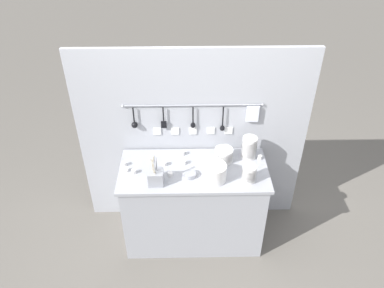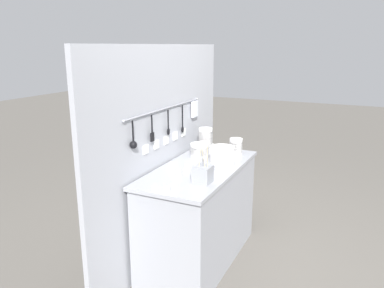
# 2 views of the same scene
# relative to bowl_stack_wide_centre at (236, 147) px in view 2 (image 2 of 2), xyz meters

# --- Properties ---
(ground_plane) EXTENTS (20.00, 20.00, 0.00)m
(ground_plane) POSITION_rel_bowl_stack_wide_centre_xyz_m (-0.46, 0.16, -0.92)
(ground_plane) COLOR #666059
(counter) EXTENTS (1.31, 0.60, 0.85)m
(counter) POSITION_rel_bowl_stack_wide_centre_xyz_m (-0.46, 0.16, -0.50)
(counter) COLOR #9EA0A8
(counter) RESTS_ON ground
(back_wall) EXTENTS (2.11, 0.09, 1.83)m
(back_wall) POSITION_rel_bowl_stack_wide_centre_xyz_m (-0.46, 0.49, -0.01)
(back_wall) COLOR #A8AAB2
(back_wall) RESTS_ON ground
(bowl_stack_wide_centre) EXTENTS (0.12, 0.12, 0.16)m
(bowl_stack_wide_centre) POSITION_rel_bowl_stack_wide_centre_xyz_m (0.00, 0.00, 0.00)
(bowl_stack_wide_centre) COLOR white
(bowl_stack_wide_centre) RESTS_ON counter
(bowl_stack_short_front) EXTENTS (0.16, 0.16, 0.12)m
(bowl_stack_short_front) POSITION_rel_bowl_stack_wide_centre_xyz_m (-0.19, 0.28, -0.02)
(bowl_stack_short_front) COLOR white
(bowl_stack_short_front) RESTS_ON counter
(bowl_stack_tall_left) EXTENTS (0.13, 0.13, 0.21)m
(bowl_stack_tall_left) POSITION_rel_bowl_stack_wide_centre_xyz_m (0.04, 0.32, 0.03)
(bowl_stack_tall_left) COLOR white
(bowl_stack_tall_left) RESTS_ON counter
(plate_stack) EXTENTS (0.20, 0.20, 0.15)m
(plate_stack) POSITION_rel_bowl_stack_wide_centre_xyz_m (-0.29, 0.02, -0.00)
(plate_stack) COLOR white
(plate_stack) RESTS_ON counter
(steel_mixing_bowl) EXTENTS (0.11, 0.11, 0.04)m
(steel_mixing_bowl) POSITION_rel_bowl_stack_wide_centre_xyz_m (-0.49, 0.07, -0.06)
(steel_mixing_bowl) COLOR #93969E
(steel_mixing_bowl) RESTS_ON counter
(cutlery_caddy) EXTENTS (0.13, 0.13, 0.28)m
(cutlery_caddy) POSITION_rel_bowl_stack_wide_centre_xyz_m (-0.78, -0.01, -0.01)
(cutlery_caddy) COLOR #93969E
(cutlery_caddy) RESTS_ON counter
(cup_edge_far) EXTENTS (0.04, 0.04, 0.04)m
(cup_edge_far) POSITION_rel_bowl_stack_wide_centre_xyz_m (-0.66, 0.08, -0.06)
(cup_edge_far) COLOR white
(cup_edge_far) RESTS_ON counter
(cup_mid_row) EXTENTS (0.04, 0.04, 0.04)m
(cup_mid_row) POSITION_rel_bowl_stack_wide_centre_xyz_m (0.03, 0.14, -0.06)
(cup_mid_row) COLOR white
(cup_mid_row) RESTS_ON counter
(cup_centre) EXTENTS (0.04, 0.04, 0.04)m
(cup_centre) POSITION_rel_bowl_stack_wide_centre_xyz_m (-0.54, 0.23, -0.06)
(cup_centre) COLOR white
(cup_centre) RESTS_ON counter
(cup_front_right) EXTENTS (0.04, 0.04, 0.04)m
(cup_front_right) POSITION_rel_bowl_stack_wide_centre_xyz_m (-1.07, 0.22, -0.06)
(cup_front_right) COLOR white
(cup_front_right) RESTS_ON counter
(cup_by_caddy) EXTENTS (0.04, 0.04, 0.04)m
(cup_by_caddy) POSITION_rel_bowl_stack_wide_centre_xyz_m (-1.05, 0.14, -0.06)
(cup_by_caddy) COLOR white
(cup_by_caddy) RESTS_ON counter
(cup_back_left) EXTENTS (0.04, 0.04, 0.04)m
(cup_back_left) POSITION_rel_bowl_stack_wide_centre_xyz_m (-0.55, 0.37, -0.06)
(cup_back_left) COLOR white
(cup_back_left) RESTS_ON counter
(cup_back_right) EXTENTS (0.04, 0.04, 0.04)m
(cup_back_right) POSITION_rel_bowl_stack_wide_centre_xyz_m (-0.72, 0.22, -0.06)
(cup_back_right) COLOR white
(cup_back_right) RESTS_ON counter
(cup_beside_plates) EXTENTS (0.04, 0.04, 0.04)m
(cup_beside_plates) POSITION_rel_bowl_stack_wide_centre_xyz_m (0.14, 0.29, -0.06)
(cup_beside_plates) COLOR white
(cup_beside_plates) RESTS_ON counter
(cup_front_left) EXTENTS (0.04, 0.04, 0.04)m
(cup_front_left) POSITION_rel_bowl_stack_wide_centre_xyz_m (-0.98, 0.12, -0.06)
(cup_front_left) COLOR white
(cup_front_left) RESTS_ON counter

